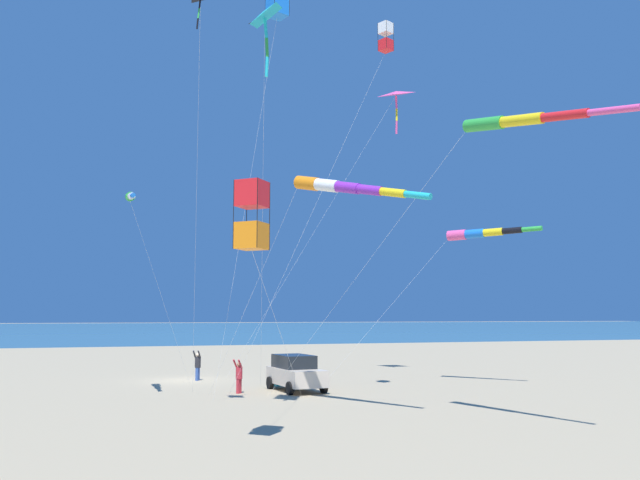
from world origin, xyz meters
The scene contains 15 objects.
ground_plane centered at (0.00, 0.00, 0.00)m, with size 600.00×600.00×0.00m, color tan.
ocean_water_strip centered at (165.00, 0.00, 0.00)m, with size 240.00×600.00×0.01m, color #386B84.
parked_car centered at (-7.21, -4.95, 0.95)m, with size 4.49×2.48×1.85m.
cooler_box centered at (-4.56, -4.53, 0.21)m, with size 0.62×0.42×0.42m.
person_adult_flyer centered at (-0.28, -0.65, 0.99)m, with size 0.65×0.61×1.83m.
person_child_green_jacket centered at (-7.49, -1.90, 0.94)m, with size 0.61×0.61×1.72m.
kite_windsock_black_fish_shape centered at (-7.75, -15.88, 8.68)m, with size 6.45×10.72×8.97m.
kite_windsock_long_streamer_right centered at (-15.48, -4.68, 9.30)m, with size 11.57×6.74×10.11m.
kite_box_yellow_midlevel centered at (-21.65, 0.32, 6.97)m, with size 12.98×5.62×8.02m.
kite_delta_blue_topmost centered at (-2.24, -13.12, 18.53)m, with size 4.31×11.65×18.96m.
kite_delta_small_distant centered at (-16.43, 1.44, 16.11)m, with size 10.66×1.63×16.42m.
kite_delta_magenta_far_left centered at (-17.22, -0.92, 15.46)m, with size 13.72×3.37×15.98m.
kite_box_teal_far_right centered at (-12.53, -8.03, 17.52)m, with size 4.55×7.19×18.26m.
kite_windsock_red_high_left centered at (-21.33, -9.40, 10.88)m, with size 16.67×7.82×11.51m.
kite_windsock_rainbow_low_near centered at (-7.62, 3.68, 9.82)m, with size 8.87×4.06×10.24m.
Camera 1 is at (-40.96, 4.11, 3.97)m, focal length 36.67 mm.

